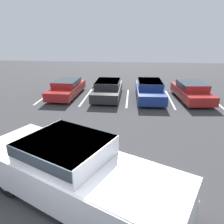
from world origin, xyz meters
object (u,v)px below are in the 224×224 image
(pickup_truck, at_px, (76,172))
(parked_sedan_c, at_px, (150,89))
(parked_sedan_d, at_px, (192,91))
(parked_sedan_b, at_px, (108,88))
(parked_sedan_a, at_px, (67,87))
(wheel_stop_curb, at_px, (104,87))

(pickup_truck, bearing_deg, parked_sedan_c, 101.41)
(parked_sedan_c, bearing_deg, parked_sedan_d, 87.70)
(parked_sedan_c, height_order, parked_sedan_d, parked_sedan_c)
(parked_sedan_b, relative_size, parked_sedan_d, 1.01)
(parked_sedan_a, xyz_separation_m, parked_sedan_b, (3.02, 0.01, -0.00))
(parked_sedan_a, height_order, wheel_stop_curb, parked_sedan_a)
(pickup_truck, distance_m, parked_sedan_b, 10.29)
(parked_sedan_b, distance_m, parked_sedan_d, 5.83)
(pickup_truck, distance_m, parked_sedan_a, 10.81)
(parked_sedan_a, xyz_separation_m, wheel_stop_curb, (2.41, 2.60, -0.56))
(pickup_truck, height_order, parked_sedan_b, pickup_truck)
(parked_sedan_b, height_order, parked_sedan_d, parked_sedan_d)
(parked_sedan_a, relative_size, parked_sedan_d, 0.99)
(parked_sedan_b, bearing_deg, parked_sedan_a, -89.33)
(parked_sedan_c, bearing_deg, parked_sedan_b, -93.39)
(parked_sedan_b, height_order, parked_sedan_c, parked_sedan_c)
(parked_sedan_a, xyz_separation_m, parked_sedan_d, (8.86, -0.11, 0.02))
(parked_sedan_d, bearing_deg, parked_sedan_c, -96.30)
(parked_sedan_d, bearing_deg, wheel_stop_curb, -118.45)
(parked_sedan_a, bearing_deg, parked_sedan_c, 90.91)
(pickup_truck, height_order, wheel_stop_curb, pickup_truck)
(parked_sedan_c, bearing_deg, wheel_stop_curb, -128.48)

